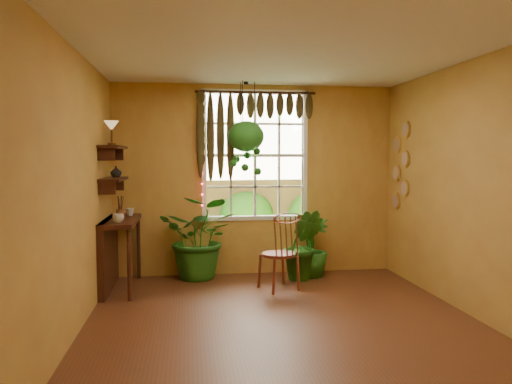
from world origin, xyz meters
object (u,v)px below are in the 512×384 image
windsor_chair (280,264)px  hanging_basket (246,139)px  potted_plant_left (201,237)px  potted_plant_mid (303,245)px  counter_ledge (112,246)px

windsor_chair → hanging_basket: bearing=95.8°
potted_plant_left → potted_plant_mid: size_ratio=1.18×
potted_plant_left → potted_plant_mid: bearing=-11.8°
windsor_chair → potted_plant_mid: (0.40, 0.45, 0.16)m
counter_ledge → windsor_chair: (2.10, -0.31, -0.22)m
potted_plant_left → hanging_basket: size_ratio=0.89×
windsor_chair → hanging_basket: (-0.35, 0.69, 1.59)m
counter_ledge → potted_plant_mid: size_ratio=1.23×
potted_plant_left → potted_plant_mid: potted_plant_left is taller
counter_ledge → potted_plant_left: bearing=21.3°
windsor_chair → hanging_basket: hanging_basket is taller
windsor_chair → potted_plant_left: size_ratio=0.99×
counter_ledge → hanging_basket: hanging_basket is taller
potted_plant_left → potted_plant_mid: (1.38, -0.29, -0.09)m
potted_plant_left → hanging_basket: hanging_basket is taller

